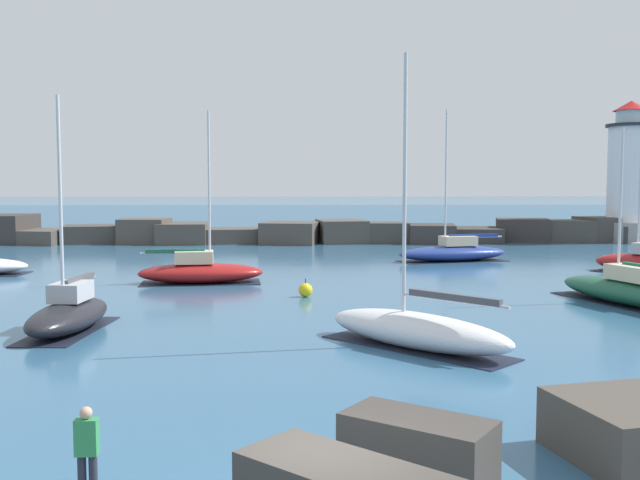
{
  "coord_description": "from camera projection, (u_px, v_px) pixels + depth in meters",
  "views": [
    {
      "loc": [
        -0.32,
        -9.93,
        5.11
      ],
      "look_at": [
        0.74,
        20.97,
        2.71
      ],
      "focal_mm": 40.0,
      "sensor_mm": 36.0,
      "label": 1
    }
  ],
  "objects": [
    {
      "name": "sailboat_moored_4",
      "position": [
        200.0,
        271.0,
        37.09
      ],
      "size": [
        6.66,
        3.03,
        8.92
      ],
      "color": "maroon",
      "rests_on": "ground"
    },
    {
      "name": "sailboat_moored_5",
      "position": [
        417.0,
        329.0,
        22.3
      ],
      "size": [
        6.06,
        6.21,
        9.18
      ],
      "color": "white",
      "rests_on": "ground"
    },
    {
      "name": "lighthouse",
      "position": [
        629.0,
        182.0,
        63.6
      ],
      "size": [
        5.01,
        5.01,
        12.54
      ],
      "color": "gray",
      "rests_on": "ground"
    },
    {
      "name": "open_sea_beyond",
      "position": [
        297.0,
        214.0,
        122.6
      ],
      "size": [
        400.0,
        116.0,
        0.01
      ],
      "color": "#235175",
      "rests_on": "ground"
    },
    {
      "name": "breakwater_jetty",
      "position": [
        322.0,
        232.0,
        63.03
      ],
      "size": [
        69.78,
        6.91,
        2.48
      ],
      "color": "#4C443D",
      "rests_on": "ground"
    },
    {
      "name": "sailboat_moored_3",
      "position": [
        453.0,
        252.0,
        47.69
      ],
      "size": [
        7.99,
        4.14,
        10.04
      ],
      "color": "navy",
      "rests_on": "ground"
    },
    {
      "name": "person_on_rocks",
      "position": [
        87.0,
        449.0,
        11.5
      ],
      "size": [
        0.36,
        0.22,
        1.55
      ],
      "color": "#282833",
      "rests_on": "ground"
    },
    {
      "name": "mooring_buoy_orange_near",
      "position": [
        306.0,
        290.0,
        32.46
      ],
      "size": [
        0.64,
        0.64,
        0.84
      ],
      "color": "yellow",
      "rests_on": "ground"
    },
    {
      "name": "sailboat_moored_2",
      "position": [
        628.0,
        290.0,
        30.43
      ],
      "size": [
        4.49,
        8.18,
        7.56
      ],
      "color": "#195138",
      "rests_on": "ground"
    },
    {
      "name": "sailboat_moored_1",
      "position": [
        69.0,
        313.0,
        24.88
      ],
      "size": [
        2.39,
        5.6,
        8.12
      ],
      "color": "black",
      "rests_on": "ground"
    }
  ]
}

